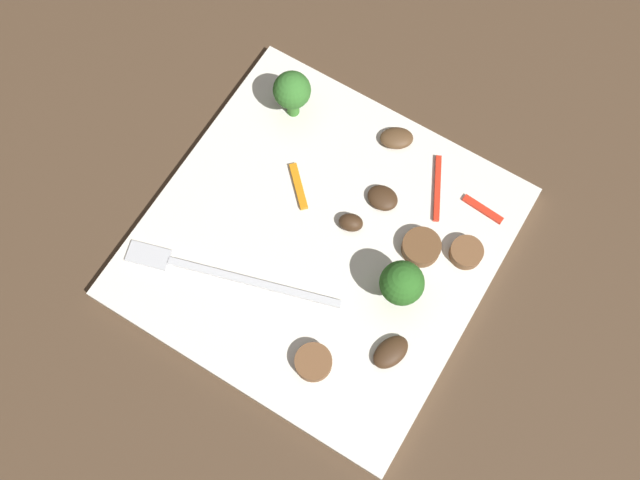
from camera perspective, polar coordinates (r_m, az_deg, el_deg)
ground_plane at (r=0.62m, az=-0.00°, el=-0.36°), size 1.40×1.40×0.00m
plate at (r=0.61m, az=-0.00°, el=-0.18°), size 0.27×0.27×0.01m
fork at (r=0.60m, az=-8.01°, el=-2.54°), size 0.18×0.06×0.00m
broccoli_floret_0 at (r=0.63m, az=-2.18°, el=11.43°), size 0.03×0.03×0.05m
broccoli_floret_1 at (r=0.56m, az=6.35°, el=-3.35°), size 0.03×0.03×0.05m
sausage_slice_0 at (r=0.57m, az=-0.52°, el=-9.45°), size 0.04×0.04×0.01m
sausage_slice_1 at (r=0.60m, az=7.84°, el=-0.55°), size 0.04×0.04×0.01m
sausage_slice_2 at (r=0.61m, az=11.25°, el=-0.95°), size 0.03×0.03×0.01m
mushroom_0 at (r=0.61m, az=2.40°, el=1.37°), size 0.02×0.02×0.01m
mushroom_1 at (r=0.64m, az=5.95°, el=7.85°), size 0.04×0.03×0.01m
mushroom_2 at (r=0.62m, az=4.87°, el=3.26°), size 0.03×0.02×0.01m
mushroom_3 at (r=0.58m, az=5.49°, el=-8.63°), size 0.03×0.04×0.01m
pepper_strip_0 at (r=0.63m, az=12.49°, el=2.34°), size 0.04×0.01×0.00m
pepper_strip_1 at (r=0.63m, az=9.07°, el=3.99°), size 0.03×0.06×0.00m
pepper_strip_2 at (r=0.62m, az=-1.68°, el=4.18°), size 0.03×0.03×0.00m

